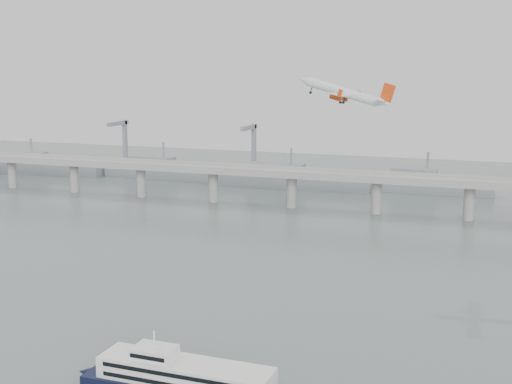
% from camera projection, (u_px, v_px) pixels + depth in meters
% --- Properties ---
extents(ground, '(900.00, 900.00, 0.00)m').
position_uv_depth(ground, '(195.00, 339.00, 208.23)').
color(ground, slate).
rests_on(ground, ground).
extents(bridge, '(800.00, 22.00, 23.90)m').
position_uv_depth(bridge, '(340.00, 181.00, 390.55)').
color(bridge, '#979794').
rests_on(bridge, ground).
extents(distant_fleet, '(453.00, 60.90, 40.00)m').
position_uv_depth(distant_fleet, '(154.00, 171.00, 504.23)').
color(distant_fleet, slate).
rests_on(distant_fleet, ground).
extents(ferry, '(87.85, 15.74, 16.59)m').
position_uv_depth(ferry, '(186.00, 382.00, 169.85)').
color(ferry, black).
rests_on(ferry, ground).
extents(airliner, '(37.56, 33.83, 12.87)m').
position_uv_depth(airliner, '(345.00, 93.00, 256.23)').
color(airliner, white).
rests_on(airliner, ground).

